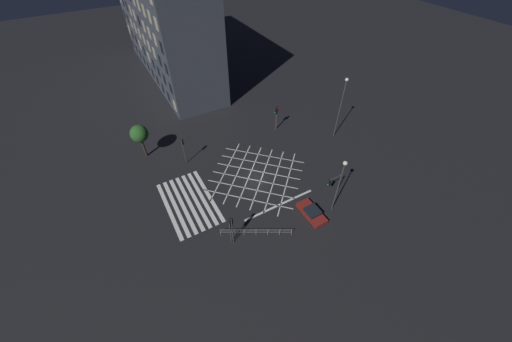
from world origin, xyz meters
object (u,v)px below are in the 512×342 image
object	(u,v)px
traffic_light_se_main	(232,226)
waiting_car	(312,213)
street_lamp_west	(341,177)
street_tree_near	(139,134)
street_lamp_east	(342,98)
traffic_light_nw_cross	(276,115)
traffic_light_ne_cross	(333,182)
traffic_light_nw_main	(277,113)
traffic_light_sw_cross	(183,146)
traffic_light_se_cross	(231,229)

from	to	relation	value
traffic_light_se_main	waiting_car	xyz separation A→B (m)	(1.44, 10.26, -2.64)
street_lamp_west	street_tree_near	bearing A→B (deg)	-140.81
street_lamp_east	waiting_car	size ratio (longest dim) A/B	2.46
traffic_light_nw_cross	traffic_light_ne_cross	distance (m)	16.21
street_lamp_west	waiting_car	distance (m)	6.10
traffic_light_ne_cross	traffic_light_se_main	size ratio (longest dim) A/B	0.71
traffic_light_nw_main	street_lamp_east	bearing A→B (deg)	49.60
traffic_light_ne_cross	street_lamp_east	size ratio (longest dim) A/B	0.31
traffic_light_nw_cross	traffic_light_nw_main	world-z (taller)	traffic_light_nw_main
traffic_light_se_main	traffic_light_sw_cross	bearing A→B (deg)	0.26
street_tree_near	traffic_light_nw_cross	bearing A→B (deg)	79.34
street_lamp_west	street_tree_near	world-z (taller)	street_lamp_west
traffic_light_nw_cross	traffic_light_nw_main	bearing A→B (deg)	162.78
waiting_car	street_lamp_west	bearing A→B (deg)	-99.37
waiting_car	traffic_light_ne_cross	bearing A→B (deg)	-69.53
street_lamp_west	traffic_light_sw_cross	bearing A→B (deg)	-143.11
street_lamp_west	waiting_car	bearing A→B (deg)	-99.37
waiting_car	traffic_light_se_main	bearing A→B (deg)	82.02
street_lamp_east	waiting_car	distance (m)	18.79
traffic_light_sw_cross	street_lamp_west	size ratio (longest dim) A/B	0.54
waiting_car	street_lamp_east	bearing A→B (deg)	-49.49
traffic_light_se_main	street_tree_near	size ratio (longest dim) A/B	0.82
traffic_light_nw_main	waiting_car	size ratio (longest dim) A/B	1.08
street_lamp_west	traffic_light_nw_cross	bearing A→B (deg)	171.11
traffic_light_se_cross	traffic_light_sw_cross	bearing A→B (deg)	90.03
traffic_light_nw_main	traffic_light_se_main	world-z (taller)	traffic_light_se_main
traffic_light_ne_cross	street_tree_near	bearing A→B (deg)	-45.63
traffic_light_ne_cross	street_lamp_west	xyz separation A→B (m)	(2.14, -1.54, 3.57)
traffic_light_nw_cross	street_lamp_west	world-z (taller)	street_lamp_west
traffic_light_ne_cross	street_tree_near	xyz separation A→B (m)	(-20.09, -19.65, 1.84)
traffic_light_ne_cross	street_lamp_east	world-z (taller)	street_lamp_east
traffic_light_nw_cross	street_lamp_west	size ratio (longest dim) A/B	0.51
traffic_light_se_cross	traffic_light_nw_main	xyz separation A→B (m)	(-16.16, 16.34, 0.67)
traffic_light_ne_cross	street_tree_near	distance (m)	28.16
traffic_light_se_main	street_lamp_east	bearing A→B (deg)	-67.07
traffic_light_nw_cross	street_lamp_west	distance (m)	18.73
traffic_light_nw_main	street_lamp_east	xyz separation A→B (m)	(6.28, 7.37, 3.90)
traffic_light_nw_main	waiting_car	bearing A→B (deg)	-18.76
street_lamp_west	traffic_light_ne_cross	bearing A→B (deg)	144.29
street_lamp_east	traffic_light_ne_cross	bearing A→B (deg)	-42.45
traffic_light_ne_cross	street_lamp_east	xyz separation A→B (m)	(-9.79, 8.95, 4.76)
traffic_light_se_main	street_lamp_west	size ratio (longest dim) A/B	0.54
traffic_light_nw_cross	waiting_car	distance (m)	18.87
traffic_light_sw_cross	street_lamp_east	size ratio (longest dim) A/B	0.44
traffic_light_nw_main	traffic_light_se_main	size ratio (longest dim) A/B	1.00
traffic_light_nw_cross	street_tree_near	size ratio (longest dim) A/B	0.76
street_lamp_east	waiting_car	world-z (taller)	street_lamp_east
street_lamp_east	street_lamp_west	bearing A→B (deg)	-41.34
traffic_light_se_cross	traffic_light_se_main	world-z (taller)	traffic_light_se_main
street_lamp_east	waiting_car	xyz separation A→B (m)	(11.44, -13.39, -6.53)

